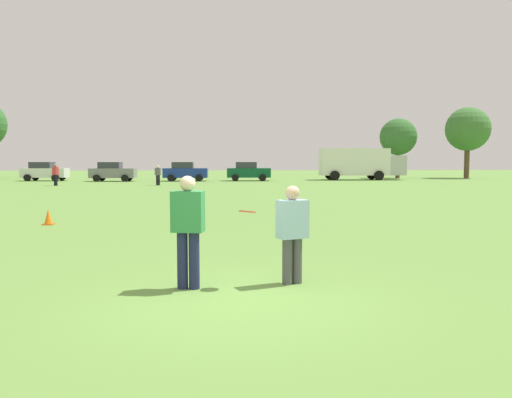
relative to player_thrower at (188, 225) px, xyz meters
name	(u,v)px	position (x,y,z in m)	size (l,w,h in m)	color
ground_plane	(236,298)	(0.71, -0.62, -0.99)	(189.75, 189.75, 0.00)	#608C3D
player_thrower	(188,225)	(0.00, 0.00, 0.00)	(0.53, 0.37, 1.75)	#1E234C
player_defender	(292,229)	(1.65, 0.20, -0.10)	(0.53, 0.42, 1.58)	#4C4C51
frisbee	(247,212)	(0.92, 0.09, 0.20)	(0.27, 0.27, 0.08)	#E54C33
traffic_cone	(48,217)	(-4.77, 8.27, -0.76)	(0.32, 0.32, 0.48)	#D8590C
parked_car_near_left	(44,171)	(-16.36, 43.16, -0.06)	(4.25, 2.32, 1.82)	silver
parked_car_mid_left	(112,172)	(-9.56, 41.62, -0.06)	(4.25, 2.32, 1.82)	slate
parked_car_center	(185,171)	(-2.71, 41.61, -0.06)	(4.25, 2.32, 1.82)	navy
parked_car_mid_right	(248,171)	(3.35, 41.79, -0.06)	(4.25, 2.32, 1.82)	#0C4C2D
box_truck	(360,163)	(14.83, 43.37, 0.77)	(8.57, 3.18, 3.18)	white
bystander_sideline_watcher	(158,174)	(-4.32, 33.28, -0.09)	(0.48, 0.35, 1.59)	black
bystander_far_jogger	(55,173)	(-12.22, 33.16, -0.03)	(0.54, 0.49, 1.70)	black
tree_east_oak	(398,137)	(20.50, 48.22, 3.58)	(4.09, 4.09, 6.65)	brown
tree_far_east_pine	(468,129)	(28.04, 47.35, 4.42)	(4.84, 4.84, 7.86)	brown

